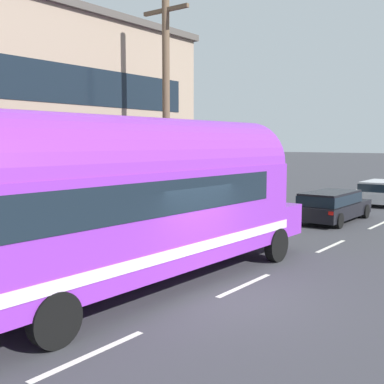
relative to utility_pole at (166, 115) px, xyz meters
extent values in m
plane|color=#38383D|center=(4.21, -3.12, -4.42)|extent=(300.00, 300.00, 0.00)
cube|color=silver|center=(4.21, -6.90, -4.42)|extent=(0.14, 2.40, 0.01)
cube|color=silver|center=(4.21, -1.96, -4.42)|extent=(0.14, 2.40, 0.01)
cube|color=silver|center=(4.21, 3.68, -4.42)|extent=(0.14, 2.40, 0.01)
cube|color=silver|center=(4.21, 8.95, -4.42)|extent=(0.14, 2.40, 0.01)
cube|color=silver|center=(0.67, 8.88, -4.42)|extent=(0.12, 80.00, 0.01)
cube|color=#ADA89E|center=(-0.33, 6.88, -4.35)|extent=(1.99, 90.00, 0.15)
cube|color=black|center=(-1.87, -4.35, -2.62)|extent=(0.08, 14.49, 1.20)
cube|color=black|center=(-1.87, -4.35, 0.88)|extent=(0.08, 14.49, 1.20)
cylinder|color=brown|center=(0.00, 0.00, -0.17)|extent=(0.24, 0.24, 8.50)
cube|color=brown|center=(0.00, 0.00, 3.28)|extent=(1.80, 0.12, 0.12)
cube|color=purple|center=(2.42, -3.77, -2.67)|extent=(2.74, 9.81, 2.30)
cylinder|color=purple|center=(2.42, -3.77, -1.52)|extent=(2.69, 9.70, 2.45)
cube|color=purple|center=(2.56, 1.75, -3.35)|extent=(2.29, 1.36, 0.95)
cube|color=silver|center=(2.42, -3.77, -3.32)|extent=(2.78, 9.85, 0.24)
cube|color=black|center=(2.41, -4.07, -2.07)|extent=(2.73, 8.01, 0.76)
cube|color=black|center=(2.54, 1.15, -2.02)|extent=(2.14, 0.15, 0.96)
cube|color=silver|center=(2.58, 2.44, -3.47)|extent=(0.90, 0.12, 0.56)
cylinder|color=black|center=(1.36, 0.73, -3.92)|extent=(0.29, 1.01, 1.00)
cylinder|color=black|center=(3.70, 0.67, -3.92)|extent=(0.29, 1.01, 1.00)
cylinder|color=black|center=(3.51, -7.08, -3.92)|extent=(0.29, 1.01, 1.00)
cube|color=black|center=(2.30, 8.84, -3.90)|extent=(1.84, 4.77, 0.60)
cube|color=black|center=(2.30, 8.37, -3.33)|extent=(1.64, 3.32, 0.55)
cube|color=black|center=(2.30, 8.37, -3.36)|extent=(1.70, 3.36, 0.43)
cube|color=red|center=(1.50, 6.45, -3.72)|extent=(0.20, 0.04, 0.14)
cube|color=red|center=(3.09, 6.45, -3.72)|extent=(0.20, 0.04, 0.14)
cylinder|color=black|center=(1.42, 10.53, -4.10)|extent=(0.20, 0.64, 0.64)
cylinder|color=black|center=(3.18, 10.53, -4.10)|extent=(0.20, 0.64, 0.64)
cylinder|color=black|center=(1.42, 7.16, -4.10)|extent=(0.20, 0.64, 0.64)
cylinder|color=black|center=(3.18, 7.16, -4.10)|extent=(0.20, 0.64, 0.64)
cube|color=silver|center=(2.33, 16.24, -3.90)|extent=(1.88, 4.27, 0.60)
cube|color=silver|center=(2.33, 15.76, -3.33)|extent=(1.66, 3.02, 0.55)
cube|color=black|center=(2.33, 15.76, -3.36)|extent=(1.72, 3.06, 0.43)
cube|color=red|center=(1.58, 14.10, -3.72)|extent=(0.20, 0.04, 0.14)
cylinder|color=black|center=(1.44, 17.64, -4.10)|extent=(0.21, 0.64, 0.64)
cylinder|color=black|center=(1.49, 14.80, -4.10)|extent=(0.21, 0.64, 0.64)
camera|label=1|loc=(10.23, -11.97, -0.89)|focal=44.94mm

